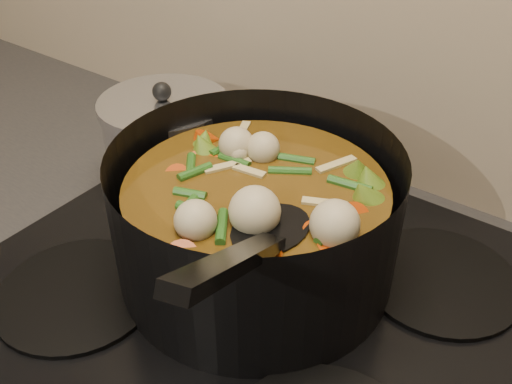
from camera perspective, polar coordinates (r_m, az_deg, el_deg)
The scene contains 3 objects.
stovetop at distance 0.66m, azimuth 0.51°, elevation -10.09°, with size 0.62×0.54×0.03m.
stockpot at distance 0.63m, azimuth 0.00°, elevation -2.76°, with size 0.34×0.42×0.23m.
saucepan at distance 0.82m, azimuth -8.93°, elevation 5.32°, with size 0.18×0.18×0.15m.
Camera 1 is at (0.27, 1.55, 1.39)m, focal length 40.00 mm.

